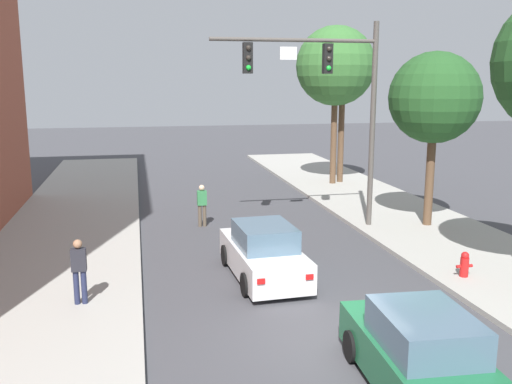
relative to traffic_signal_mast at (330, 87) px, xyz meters
name	(u,v)px	position (x,y,z in m)	size (l,w,h in m)	color
ground_plane	(334,343)	(-2.89, -8.91, -5.32)	(120.00, 120.00, 0.00)	#424247
sidewalk_left	(12,372)	(-9.39, -8.91, -5.25)	(5.00, 60.00, 0.15)	#A8A59E
traffic_signal_mast	(330,87)	(0.00, 0.00, 0.00)	(6.14, 0.38, 7.50)	#514C47
car_lead_white	(263,253)	(-3.45, -4.55, -4.60)	(1.99, 4.31, 1.60)	silver
car_following_green	(421,357)	(-2.06, -11.11, -4.60)	(2.03, 4.33, 1.60)	#1E663D
pedestrian_sidewalk_left_walker	(79,268)	(-8.37, -5.85, -4.26)	(0.36, 0.22, 1.64)	#232847
pedestrian_crossing_road	(202,203)	(-4.50, 1.59, -4.41)	(0.36, 0.22, 1.64)	brown
fire_hydrant	(464,264)	(1.99, -6.04, -4.81)	(0.48, 0.24, 0.72)	red
street_tree_second	(435,98)	(3.89, -0.47, -0.40)	(3.35, 3.35, 6.48)	brown
street_tree_third	(336,66)	(3.36, 8.73, 0.96)	(4.10, 4.10, 8.21)	brown
street_tree_farthest	(343,73)	(3.90, 9.08, 0.62)	(3.11, 3.11, 7.40)	brown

